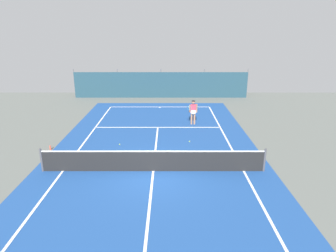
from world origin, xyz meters
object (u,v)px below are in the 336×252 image
object	(u,v)px
tennis_ball_near_player	(189,141)
water_bottle	(50,148)
tennis_net	(152,161)
parked_car	(178,83)
tennis_ball_midcourt	(191,115)
tennis_ball_by_sideline	(119,144)
tennis_player	(192,111)

from	to	relation	value
tennis_ball_near_player	water_bottle	xyz separation A→B (m)	(-7.53, -1.17, 0.09)
tennis_net	tennis_ball_near_player	world-z (taller)	tennis_net
parked_car	water_bottle	distance (m)	18.12
tennis_ball_midcourt	parked_car	bearing A→B (deg)	93.52
tennis_ball_by_sideline	water_bottle	bearing A→B (deg)	-168.60
tennis_ball_near_player	water_bottle	size ratio (longest dim) A/B	0.28
tennis_ball_midcourt	tennis_ball_by_sideline	distance (m)	7.44
tennis_ball_by_sideline	tennis_net	bearing A→B (deg)	-58.16
parked_car	water_bottle	xyz separation A→B (m)	(-7.46, -16.50, -0.72)
tennis_net	parked_car	xyz separation A→B (m)	(1.83, 19.04, 0.33)
tennis_net	tennis_ball_midcourt	world-z (taller)	tennis_net
tennis_ball_by_sideline	parked_car	xyz separation A→B (m)	(3.86, 15.77, 0.81)
tennis_ball_by_sideline	parked_car	size ratio (longest dim) A/B	0.02
parked_car	water_bottle	size ratio (longest dim) A/B	18.09
tennis_net	tennis_ball_near_player	distance (m)	4.20
tennis_net	water_bottle	distance (m)	6.19
tennis_player	tennis_ball_by_sideline	size ratio (longest dim) A/B	24.85
tennis_net	tennis_player	world-z (taller)	tennis_player
tennis_player	tennis_ball_midcourt	distance (m)	2.31
water_bottle	tennis_ball_midcourt	bearing A→B (deg)	39.59
tennis_ball_midcourt	tennis_ball_near_player	bearing A→B (deg)	-95.57
tennis_ball_near_player	tennis_ball_by_sideline	bearing A→B (deg)	-173.48
tennis_ball_near_player	tennis_ball_midcourt	bearing A→B (deg)	84.43
water_bottle	tennis_net	bearing A→B (deg)	-24.34
parked_car	tennis_ball_midcourt	bearing A→B (deg)	88.48
water_bottle	tennis_ball_by_sideline	bearing A→B (deg)	11.40
tennis_net	water_bottle	size ratio (longest dim) A/B	42.17
tennis_ball_near_player	parked_car	distance (m)	15.35
tennis_net	tennis_player	xyz separation A→B (m)	(2.36, 7.10, 0.45)
tennis_ball_by_sideline	tennis_player	bearing A→B (deg)	41.15
tennis_ball_near_player	parked_car	xyz separation A→B (m)	(-0.07, 15.32, 0.81)
tennis_ball_near_player	water_bottle	distance (m)	7.62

